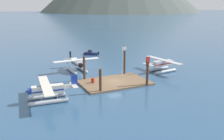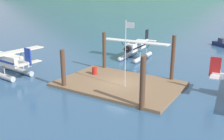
{
  "view_description": "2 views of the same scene",
  "coord_description": "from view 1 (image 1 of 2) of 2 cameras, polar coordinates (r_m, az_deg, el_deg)",
  "views": [
    {
      "loc": [
        -19.94,
        -40.56,
        14.43
      ],
      "look_at": [
        0.1,
        1.28,
        2.25
      ],
      "focal_mm": 39.75,
      "sensor_mm": 36.0,
      "label": 1
    },
    {
      "loc": [
        13.21,
        -22.75,
        9.78
      ],
      "look_at": [
        -1.42,
        0.88,
        1.28
      ],
      "focal_mm": 41.42,
      "sensor_mm": 36.0,
      "label": 2
    }
  ],
  "objects": [
    {
      "name": "seaplane_cream_port_aft",
      "position": [
        39.44,
        -14.56,
        -4.8
      ],
      "size": [
        7.97,
        10.48,
        3.84
      ],
      "color": "#B7BABF",
      "rests_on": "ground"
    },
    {
      "name": "piling_near_right",
      "position": [
        45.62,
        8.13,
        -0.79
      ],
      "size": [
        0.49,
        0.49,
        4.71
      ],
      "primitive_type": "cylinder",
      "color": "#4C3323",
      "rests_on": "ground"
    },
    {
      "name": "ground_plane",
      "position": [
        47.45,
        0.55,
        -3.0
      ],
      "size": [
        1200.0,
        1200.0,
        0.0
      ],
      "primitive_type": "plane",
      "color": "#2D5175"
    },
    {
      "name": "seaplane_silver_stbd_fwd",
      "position": [
        56.27,
        11.46,
        1.2
      ],
      "size": [
        7.95,
        10.49,
        3.84
      ],
      "color": "#B7BABF",
      "rests_on": "ground"
    },
    {
      "name": "flagpole",
      "position": [
        46.14,
        2.49,
        2.26
      ],
      "size": [
        0.95,
        0.1,
        6.84
      ],
      "color": "silver",
      "rests_on": "dock_platform"
    },
    {
      "name": "fuel_drum",
      "position": [
        46.64,
        -4.45,
        -2.41
      ],
      "size": [
        0.62,
        0.62,
        0.88
      ],
      "color": "#AD1E19",
      "rests_on": "dock_platform"
    },
    {
      "name": "dock_platform",
      "position": [
        47.4,
        0.55,
        -2.83
      ],
      "size": [
        12.89,
        8.54,
        0.3
      ],
      "primitive_type": "cube",
      "color": "brown",
      "rests_on": "ground"
    },
    {
      "name": "piling_far_left",
      "position": [
        48.73,
        -6.41,
        0.36
      ],
      "size": [
        0.45,
        0.45,
        4.87
      ],
      "primitive_type": "cylinder",
      "color": "#4C3323",
      "rests_on": "ground"
    },
    {
      "name": "boat_navy_open_north",
      "position": [
        74.63,
        -4.93,
        3.88
      ],
      "size": [
        4.25,
        3.73,
        1.5
      ],
      "color": "navy",
      "rests_on": "ground"
    },
    {
      "name": "seaplane_white_bow_left",
      "position": [
        56.03,
        -8.17,
        1.29
      ],
      "size": [
        10.44,
        7.98,
        3.84
      ],
      "color": "#B7BABF",
      "rests_on": "ground"
    },
    {
      "name": "piling_far_right",
      "position": [
        52.29,
        2.89,
        1.64
      ],
      "size": [
        0.43,
        0.43,
        5.26
      ],
      "primitive_type": "cylinder",
      "color": "#4C3323",
      "rests_on": "ground"
    },
    {
      "name": "piling_near_left",
      "position": [
        41.79,
        -2.69,
        -2.52
      ],
      "size": [
        0.46,
        0.46,
        4.14
      ],
      "primitive_type": "cylinder",
      "color": "#4C3323",
      "rests_on": "ground"
    }
  ]
}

